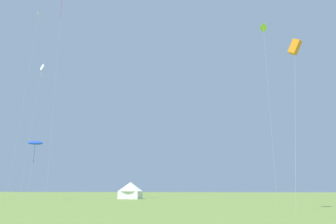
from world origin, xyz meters
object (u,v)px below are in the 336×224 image
kite_blue_parafoil (35,143)px  festival_tent_center (130,190)px  kite_white_diamond (41,74)px  kite_lime_diamond (264,36)px  kite_orange_box (295,47)px  kite_yellow_diamond (36,29)px

kite_blue_parafoil → festival_tent_center: kite_blue_parafoil is taller
kite_white_diamond → kite_blue_parafoil: 13.26m
kite_white_diamond → kite_lime_diamond: bearing=3.4°
kite_orange_box → festival_tent_center: (-25.21, 35.60, -12.53)m
kite_white_diamond → kite_lime_diamond: kite_lime_diamond is taller
festival_tent_center → kite_white_diamond: bearing=-123.9°
kite_orange_box → kite_lime_diamond: (0.57, 20.86, 11.56)m
kite_white_diamond → festival_tent_center: size_ratio=4.55×
kite_blue_parafoil → kite_lime_diamond: (41.20, -4.55, 15.76)m
kite_lime_diamond → kite_white_diamond: bearing=-176.6°
kite_white_diamond → kite_lime_diamond: size_ratio=0.81×
kite_lime_diamond → kite_blue_parafoil: bearing=173.7°
kite_white_diamond → kite_yellow_diamond: (-4.11, 3.46, 10.54)m
kite_orange_box → kite_white_diamond: bearing=152.9°
kite_yellow_diamond → kite_lime_diamond: bearing=-1.8°
kite_orange_box → kite_blue_parafoil: kite_orange_box is taller
kite_orange_box → kite_yellow_diamond: (-40.69, 22.14, 17.02)m
kite_orange_box → kite_yellow_diamond: kite_yellow_diamond is taller
kite_blue_parafoil → kite_yellow_diamond: kite_yellow_diamond is taller
kite_orange_box → kite_lime_diamond: 23.85m
kite_blue_parafoil → kite_yellow_diamond: 21.47m
kite_white_diamond → kite_yellow_diamond: kite_yellow_diamond is taller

